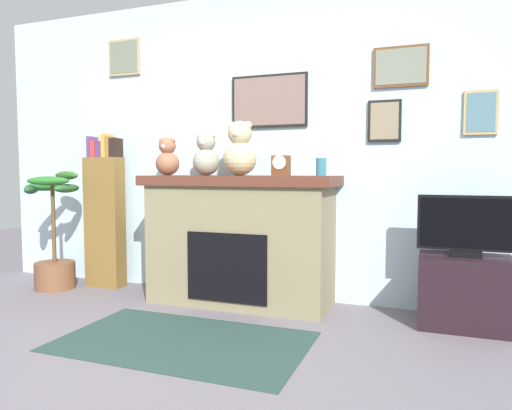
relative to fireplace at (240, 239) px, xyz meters
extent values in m
plane|color=slate|center=(-0.06, -1.66, -0.53)|extent=(12.00, 12.00, 0.00)
cube|color=silver|center=(-0.06, 0.34, 0.77)|extent=(5.20, 0.12, 2.60)
cube|color=black|center=(0.16, 0.26, 1.14)|extent=(0.67, 0.02, 0.44)
cube|color=#756057|center=(0.16, 0.25, 1.14)|extent=(0.63, 0.00, 0.40)
cube|color=tan|center=(-1.29, 0.26, 1.63)|extent=(0.34, 0.02, 0.34)
cube|color=slate|center=(-1.29, 0.25, 1.63)|extent=(0.30, 0.00, 0.30)
cube|color=brown|center=(1.21, 0.26, 1.35)|extent=(0.41, 0.02, 0.31)
cube|color=slate|center=(1.21, 0.25, 1.35)|extent=(0.37, 0.00, 0.27)
cube|color=tan|center=(1.78, 0.26, 0.98)|extent=(0.23, 0.02, 0.32)
cube|color=slate|center=(1.78, 0.25, 0.98)|extent=(0.19, 0.00, 0.28)
cube|color=black|center=(1.10, 0.26, 0.94)|extent=(0.25, 0.02, 0.32)
cube|color=#85765B|center=(1.10, 0.25, 0.94)|extent=(0.21, 0.00, 0.28)
cube|color=#817656|center=(0.00, 0.00, -0.05)|extent=(1.46, 0.55, 0.97)
cube|color=#5A2E21|center=(0.00, 0.00, 0.48)|extent=(1.58, 0.61, 0.08)
cube|color=black|center=(0.00, -0.28, -0.18)|extent=(0.66, 0.02, 0.53)
cube|color=brown|center=(-1.41, 0.08, 0.08)|extent=(0.36, 0.16, 1.21)
cube|color=#593B7A|center=(-1.53, 0.08, 0.78)|extent=(0.03, 0.13, 0.19)
cube|color=#B93432|center=(-1.48, 0.08, 0.76)|extent=(0.06, 0.13, 0.16)
cube|color=#523369|center=(-1.42, 0.08, 0.76)|extent=(0.06, 0.13, 0.15)
cube|color=gold|center=(-1.36, 0.08, 0.79)|extent=(0.04, 0.13, 0.21)
cube|color=olive|center=(-1.32, 0.08, 0.78)|extent=(0.03, 0.13, 0.19)
cube|color=black|center=(-1.26, 0.08, 0.77)|extent=(0.06, 0.13, 0.17)
cylinder|color=brown|center=(-1.80, -0.16, -0.41)|extent=(0.36, 0.36, 0.25)
cylinder|color=brown|center=(-1.80, -0.16, 0.07)|extent=(0.04, 0.04, 0.71)
ellipsoid|color=#2A5C2B|center=(-1.65, -0.13, 0.40)|extent=(0.16, 0.37, 0.08)
ellipsoid|color=#2D6025|center=(-1.75, -0.02, 0.51)|extent=(0.37, 0.21, 0.08)
ellipsoid|color=#1B5B21|center=(-1.96, -0.07, 0.41)|extent=(0.25, 0.37, 0.08)
ellipsoid|color=#26542D|center=(-1.94, -0.26, 0.39)|extent=(0.29, 0.35, 0.08)
ellipsoid|color=#256622|center=(-1.73, -0.27, 0.47)|extent=(0.36, 0.26, 0.08)
cube|color=black|center=(1.69, -0.02, -0.28)|extent=(0.60, 0.40, 0.50)
cube|color=black|center=(1.69, -0.02, -0.01)|extent=(0.20, 0.14, 0.04)
cube|color=black|center=(1.69, -0.02, 0.20)|extent=(0.64, 0.03, 0.38)
cube|color=black|center=(1.69, -0.04, 0.20)|extent=(0.60, 0.00, 0.34)
cube|color=#273F3B|center=(0.00, -0.95, -0.53)|extent=(1.57, 0.94, 0.01)
cylinder|color=teal|center=(0.67, -0.02, 0.59)|extent=(0.08, 0.08, 0.13)
cube|color=brown|center=(0.35, -0.02, 0.60)|extent=(0.13, 0.09, 0.16)
cylinder|color=white|center=(0.35, -0.07, 0.62)|extent=(0.11, 0.01, 0.11)
sphere|color=#945F44|center=(-0.66, -0.02, 0.62)|extent=(0.20, 0.20, 0.20)
sphere|color=#945F44|center=(-0.66, -0.02, 0.77)|extent=(0.14, 0.14, 0.14)
sphere|color=#945F44|center=(-0.72, -0.02, 0.81)|extent=(0.05, 0.05, 0.05)
sphere|color=#945F44|center=(-0.61, -0.02, 0.81)|extent=(0.05, 0.05, 0.05)
sphere|color=beige|center=(-0.66, -0.08, 0.76)|extent=(0.04, 0.04, 0.04)
sphere|color=#989B85|center=(-0.30, -0.02, 0.63)|extent=(0.22, 0.22, 0.22)
sphere|color=#989B85|center=(-0.30, -0.02, 0.80)|extent=(0.16, 0.16, 0.16)
sphere|color=#989B85|center=(-0.35, -0.02, 0.84)|extent=(0.06, 0.06, 0.06)
sphere|color=#989B85|center=(-0.24, -0.02, 0.84)|extent=(0.06, 0.06, 0.06)
sphere|color=beige|center=(-0.30, -0.08, 0.79)|extent=(0.05, 0.05, 0.05)
sphere|color=#C1B686|center=(0.01, -0.02, 0.65)|extent=(0.27, 0.27, 0.27)
sphere|color=#C1B686|center=(0.01, -0.02, 0.86)|extent=(0.20, 0.20, 0.20)
sphere|color=#C1B686|center=(-0.06, -0.02, 0.92)|extent=(0.07, 0.07, 0.07)
sphere|color=#C1B686|center=(0.07, -0.02, 0.92)|extent=(0.07, 0.07, 0.07)
sphere|color=beige|center=(0.01, -0.10, 0.85)|extent=(0.06, 0.06, 0.06)
camera|label=1|loc=(1.46, -3.52, 0.55)|focal=32.96mm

